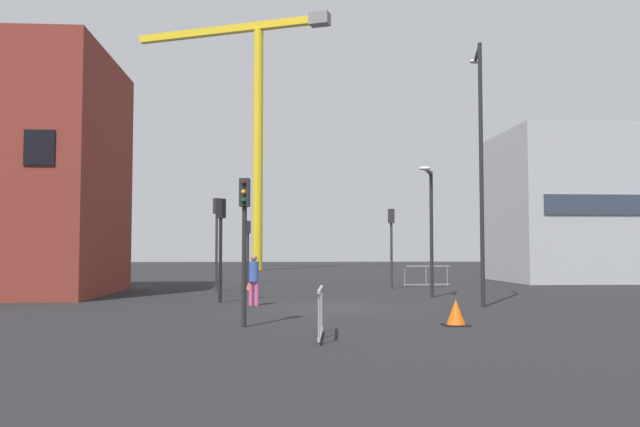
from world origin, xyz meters
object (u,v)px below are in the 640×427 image
Objects in this scene: traffic_cone_on_verge at (249,286)px; traffic_cone_by_barrier at (456,313)px; traffic_light_far at (391,235)px; streetlamp_short at (430,217)px; streetlamp_tall at (480,153)px; traffic_light_median at (221,232)px; traffic_light_island at (244,226)px; traffic_light_near at (217,229)px; construction_crane at (253,101)px; pedestrian_walking at (254,276)px; traffic_light_verge at (248,241)px.

traffic_cone_on_verge is 15.43m from traffic_cone_by_barrier.
traffic_light_far is 15.68m from traffic_cone_by_barrier.
traffic_cone_on_verge is at bearing 144.68° from streetlamp_short.
traffic_light_median is at bearing 165.95° from streetlamp_tall.
traffic_light_island reaches higher than traffic_cone_on_verge.
traffic_light_near is at bearing -158.04° from traffic_cone_on_verge.
construction_crane is at bearing 90.40° from traffic_light_median.
streetlamp_short is 6.36m from traffic_light_far.
streetlamp_tall is at bearing -6.19° from pedestrian_walking.
traffic_light_median is at bearing 130.73° from traffic_cone_by_barrier.
traffic_light_verge reaches higher than traffic_cone_by_barrier.
traffic_cone_on_verge is at bearing 21.96° from traffic_light_near.
construction_crane is 49.98× the size of traffic_cone_on_verge.
construction_crane is 4.66× the size of streetlamp_short.
traffic_light_median is at bearing -168.88° from streetlamp_short.
traffic_light_median is 10.23m from traffic_cone_by_barrier.
traffic_cone_on_verge is at bearing -88.07° from construction_crane.
construction_crane is 6.40× the size of traffic_light_island.
streetlamp_tall is 2.42× the size of traffic_light_island.
streetlamp_short is at bearing 23.66° from pedestrian_walking.
traffic_light_far is (6.38, 15.46, 0.14)m from traffic_light_island.
traffic_light_verge is (0.67, -24.11, -13.39)m from construction_crane.
traffic_light_verge is 6.75m from traffic_cone_on_verge.
traffic_light_far reaches higher than traffic_cone_on_verge.
streetlamp_tall is 2.53× the size of traffic_light_verge.
traffic_light_near is (-9.60, 8.38, -2.33)m from streetlamp_tall.
traffic_cone_by_barrier is (5.26, -6.17, -0.70)m from pedestrian_walking.
streetlamp_short is 1.35× the size of traffic_light_median.
streetlamp_tall reaches higher than traffic_cone_by_barrier.
streetlamp_short is 9.71m from traffic_cone_by_barrier.
pedestrian_walking is (-7.64, 0.83, -4.16)m from streetlamp_tall.
pedestrian_walking reaches higher than traffic_cone_on_verge.
traffic_light_island is 5.72m from traffic_cone_by_barrier.
traffic_light_median is 1.06× the size of traffic_light_verge.
traffic_light_near is 1.21× the size of traffic_light_verge.
construction_crane is at bearing 92.24° from pedestrian_walking.
pedestrian_walking is 8.19m from traffic_cone_on_verge.
traffic_light_far reaches higher than traffic_light_island.
construction_crane reaches higher than traffic_light_far.
traffic_cone_by_barrier is at bearing -81.40° from construction_crane.
traffic_light_median is at bearing -89.60° from construction_crane.
pedestrian_walking is at bearing -87.76° from construction_crane.
streetlamp_short reaches higher than traffic_light_island.
traffic_light_far is 7.34m from traffic_cone_on_verge.
streetlamp_short reaches higher than traffic_light_verge.
traffic_cone_on_verge is (1.03, -30.49, -15.56)m from construction_crane.
construction_crane reaches higher than traffic_light_median.
pedestrian_walking is (-6.80, -2.98, -2.16)m from streetlamp_short.
traffic_light_island is 14.49m from traffic_cone_on_verge.
pedestrian_walking is (0.02, 6.16, -1.48)m from traffic_light_island.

